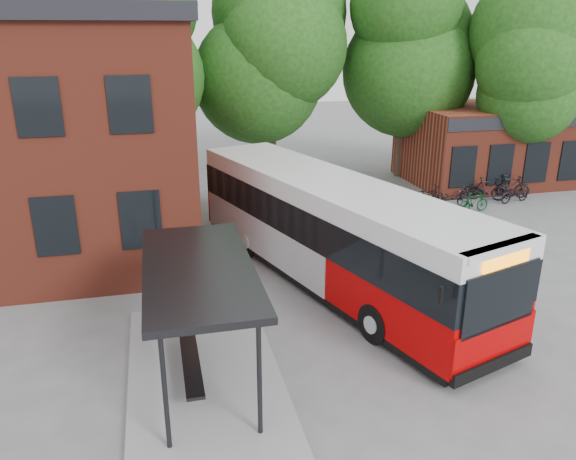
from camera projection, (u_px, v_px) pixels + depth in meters
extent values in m
plane|color=slate|center=(368.00, 333.00, 15.21)|extent=(100.00, 100.00, 0.00)
imported|color=black|center=(427.00, 195.00, 26.36)|extent=(1.74, 0.68, 0.90)
imported|color=black|center=(452.00, 198.00, 25.99)|extent=(1.66, 1.08, 0.82)
imported|color=#0B3B1B|center=(474.00, 202.00, 25.18)|extent=(1.57, 0.59, 0.92)
imported|color=black|center=(470.00, 191.00, 27.12)|extent=(1.62, 0.79, 0.82)
imported|color=black|center=(487.00, 189.00, 26.90)|extent=(1.91, 1.22, 1.12)
imported|color=black|center=(515.00, 193.00, 26.59)|extent=(1.81, 0.99, 0.90)
imported|color=black|center=(510.00, 186.00, 27.37)|extent=(1.91, 1.26, 1.12)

